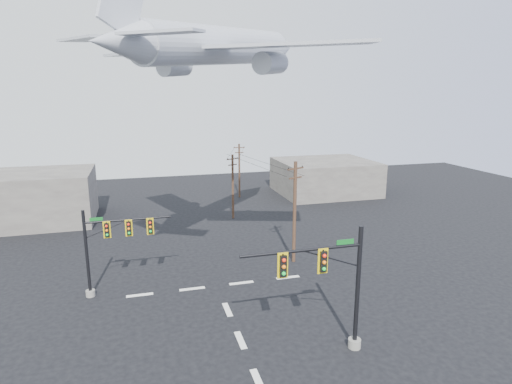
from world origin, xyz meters
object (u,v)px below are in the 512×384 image
object	(u,v)px
airliner	(221,47)
utility_pole_a	(295,211)
signal_mast_far	(109,247)
utility_pole_b	(233,185)
utility_pole_c	(239,170)
signal_mast_near	(334,288)

from	to	relation	value
airliner	utility_pole_a	bearing A→B (deg)	-42.48
signal_mast_far	utility_pole_a	world-z (taller)	utility_pole_a
utility_pole_b	utility_pole_c	world-z (taller)	same
utility_pole_c	airliner	bearing A→B (deg)	-100.16
utility_pole_b	utility_pole_a	bearing A→B (deg)	-105.00
signal_mast_far	airliner	xyz separation A→B (m)	(9.25, 2.00, 14.72)
airliner	utility_pole_c	bearing A→B (deg)	28.07
utility_pole_a	signal_mast_far	bearing A→B (deg)	165.69
signal_mast_near	utility_pole_a	distance (m)	14.10
utility_pole_a	airliner	distance (m)	15.16
signal_mast_near	utility_pole_a	size ratio (longest dim) A/B	0.83
utility_pole_a	airliner	xyz separation A→B (m)	(-6.46, -0.39, 13.71)
utility_pole_a	utility_pole_c	size ratio (longest dim) A/B	1.17
utility_pole_a	signal_mast_near	bearing A→B (deg)	-124.17
signal_mast_near	airliner	world-z (taller)	airliner
signal_mast_far	airliner	size ratio (longest dim) A/B	0.31
utility_pole_a	utility_pole_b	distance (m)	15.25
signal_mast_far	utility_pole_c	size ratio (longest dim) A/B	0.86
signal_mast_near	utility_pole_a	bearing A→B (deg)	78.77
signal_mast_near	signal_mast_far	size ratio (longest dim) A/B	1.14
signal_mast_near	signal_mast_far	bearing A→B (deg)	138.60
signal_mast_near	utility_pole_c	xyz separation A→B (m)	(3.71, 39.29, -0.00)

